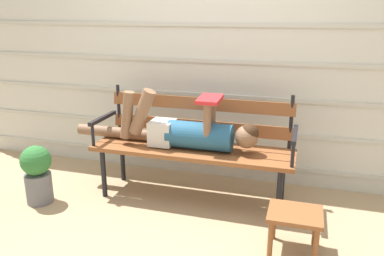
% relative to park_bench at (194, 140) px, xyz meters
% --- Properties ---
extents(ground_plane, '(12.00, 12.00, 0.00)m').
position_rel_park_bench_xyz_m(ground_plane, '(0.00, -0.17, -0.52)').
color(ground_plane, tan).
extents(house_siding, '(5.43, 0.08, 2.30)m').
position_rel_park_bench_xyz_m(house_siding, '(0.00, 0.51, 0.63)').
color(house_siding, beige).
rests_on(house_siding, ground).
extents(park_bench, '(1.73, 0.49, 0.94)m').
position_rel_park_bench_xyz_m(park_bench, '(0.00, 0.00, 0.00)').
color(park_bench, brown).
rests_on(park_bench, ground).
extents(reclining_person, '(1.69, 0.25, 0.51)m').
position_rel_park_bench_xyz_m(reclining_person, '(-0.07, -0.07, 0.10)').
color(reclining_person, '#23567A').
extents(footstool, '(0.36, 0.31, 0.30)m').
position_rel_park_bench_xyz_m(footstool, '(0.90, -0.63, -0.28)').
color(footstool, brown).
rests_on(footstool, ground).
extents(potted_plant, '(0.26, 0.26, 0.52)m').
position_rel_park_bench_xyz_m(potted_plant, '(-1.25, -0.51, -0.25)').
color(potted_plant, slate).
rests_on(potted_plant, ground).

